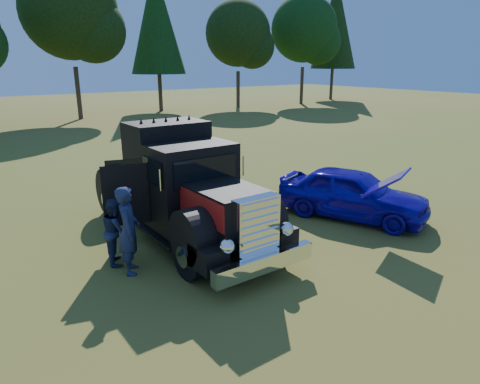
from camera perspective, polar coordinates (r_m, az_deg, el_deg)
The scene contains 5 objects.
ground at distance 10.04m, azimuth 7.52°, elevation -9.94°, with size 120.00×120.00×0.00m, color #435F1B.
diamond_t_truck at distance 11.25m, azimuth -7.45°, elevation 0.07°, with size 3.34×7.16×3.00m.
hotrod_coupe at distance 13.22m, azimuth 14.77°, elevation -0.15°, with size 3.33×4.76×1.89m.
spectator_near at distance 9.68m, azimuth -14.61°, elevation -4.97°, with size 0.73×0.48×1.99m, color #21374E.
spectator_far at distance 10.31m, azimuth -16.19°, elevation -4.99°, with size 0.76×0.59×1.57m, color #1C2D43.
Camera 1 is at (-6.27, -6.41, 4.52)m, focal length 32.00 mm.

